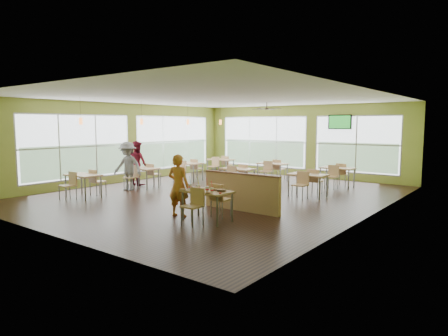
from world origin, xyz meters
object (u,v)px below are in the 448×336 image
(man_plaid, at_px, (178,185))
(food_basket, at_px, (221,190))
(main_table, at_px, (207,195))
(half_wall_divider, at_px, (241,192))

(man_plaid, xyz_separation_m, food_basket, (1.26, 0.16, -0.02))
(man_plaid, bearing_deg, food_basket, 174.60)
(man_plaid, relative_size, food_basket, 6.59)
(food_basket, bearing_deg, main_table, -165.19)
(main_table, bearing_deg, man_plaid, -175.62)
(food_basket, bearing_deg, half_wall_divider, 105.01)
(main_table, relative_size, half_wall_divider, 0.63)
(main_table, relative_size, man_plaid, 0.95)
(half_wall_divider, bearing_deg, man_plaid, -120.49)
(main_table, bearing_deg, food_basket, 14.81)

